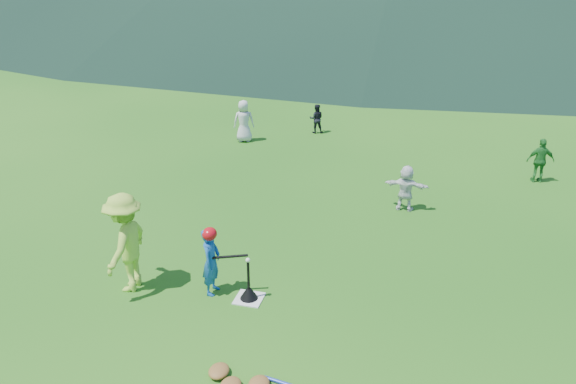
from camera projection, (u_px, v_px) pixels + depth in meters
The scene contains 12 objects.
ground at pixel (249, 299), 9.28m from camera, with size 120.00×120.00×0.00m, color #175513.
home_plate at pixel (249, 298), 9.27m from camera, with size 0.45×0.45×0.02m, color silver.
baseball at pixel (248, 260), 8.99m from camera, with size 0.08×0.08×0.08m, color white.
batter_child at pixel (211, 261), 9.25m from camera, with size 0.43×0.28×1.18m, color #16519B.
adult_coach at pixel (126, 243), 9.27m from camera, with size 1.12×0.64×1.73m, color #A4D33E.
fielder_a at pixel (244, 121), 16.86m from camera, with size 0.62×0.40×1.27m, color silver.
fielder_b at pixel (316, 119), 17.74m from camera, with size 0.45×0.35×0.92m, color black.
fielder_c at pixel (540, 161), 13.85m from camera, with size 0.66×0.27×1.12m, color #227229.
fielder_d at pixel (406, 188), 12.32m from camera, with size 0.97×0.31×1.04m, color silver.
batting_tee at pixel (249, 292), 9.23m from camera, with size 0.30×0.30×0.68m.
batter_gear at pixel (211, 236), 9.06m from camera, with size 0.72×0.30×0.54m.
outfield_fence at pixel (396, 36), 33.91m from camera, with size 70.07×0.08×1.33m.
Camera 1 is at (2.64, -7.42, 5.26)m, focal length 35.00 mm.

